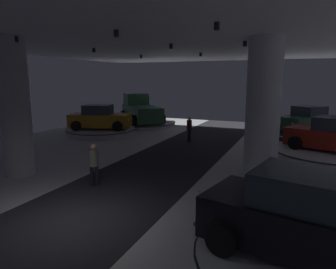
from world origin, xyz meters
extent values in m
cube|color=#B2B2B7|center=(0.00, 0.00, -0.03)|extent=(24.00, 44.00, 0.05)
cube|color=#232328|center=(0.00, 0.00, 0.00)|extent=(4.40, 44.00, 0.01)
cube|color=silver|center=(0.00, 0.00, 5.55)|extent=(24.00, 44.00, 0.10)
cylinder|color=black|center=(-4.26, 2.51, 5.32)|extent=(0.16, 0.16, 0.22)
cylinder|color=black|center=(-4.28, 7.25, 5.32)|extent=(0.16, 0.16, 0.22)
cylinder|color=black|center=(-4.23, 12.25, 5.32)|extent=(0.16, 0.16, 0.22)
cylinder|color=black|center=(-0.01, 2.69, 5.32)|extent=(0.16, 0.16, 0.22)
cylinder|color=black|center=(0.08, 7.05, 5.32)|extent=(0.16, 0.16, 0.22)
cylinder|color=black|center=(-0.11, 12.17, 5.32)|extent=(0.16, 0.16, 0.22)
cylinder|color=black|center=(3.31, 2.61, 5.32)|extent=(0.16, 0.16, 0.22)
cylinder|color=black|center=(3.30, 7.36, 5.32)|extent=(0.16, 0.16, 0.22)
cylinder|color=black|center=(3.64, 12.00, 5.32)|extent=(0.16, 0.16, 0.22)
cylinder|color=silver|center=(4.24, 6.75, 2.75)|extent=(1.37, 1.37, 5.50)
cylinder|color=#ADADB2|center=(-4.81, 2.63, 2.75)|extent=(1.20, 1.20, 5.50)
cylinder|color=silver|center=(5.95, 0.16, 0.19)|extent=(4.53, 4.53, 0.37)
cylinder|color=black|center=(5.95, 0.16, 0.34)|extent=(4.62, 4.62, 0.05)
cube|color=black|center=(5.95, 0.16, 0.98)|extent=(4.48, 2.64, 0.90)
cube|color=#2D3842|center=(5.80, 0.20, 1.73)|extent=(2.19, 1.92, 0.70)
cylinder|color=black|center=(4.76, 1.44, 0.71)|extent=(0.71, 0.36, 0.68)
cylinder|color=black|center=(4.34, -0.51, 0.71)|extent=(0.71, 0.36, 0.68)
cylinder|color=#B7B7BC|center=(-6.53, 16.52, 0.15)|extent=(5.57, 5.56, 0.30)
cylinder|color=black|center=(-6.53, 16.52, 0.27)|extent=(5.68, 5.68, 0.05)
cube|color=#2D5638|center=(-6.53, 16.52, 1.05)|extent=(5.21, 5.26, 1.20)
cube|color=#2D5638|center=(-7.72, 17.73, 2.10)|extent=(2.55, 2.54, 1.00)
cube|color=#28333D|center=(-7.36, 17.37, 2.10)|extent=(1.30, 1.28, 0.75)
cylinder|color=black|center=(-8.66, 17.02, 0.72)|extent=(0.79, 0.80, 0.84)
cylinder|color=black|center=(-6.98, 18.66, 0.72)|extent=(0.79, 0.80, 0.84)
cylinder|color=black|center=(-6.07, 14.37, 0.72)|extent=(0.79, 0.80, 0.84)
cylinder|color=black|center=(-4.39, 16.01, 0.72)|extent=(0.79, 0.80, 0.84)
cylinder|color=#B7B7BC|center=(-7.32, 11.79, 0.19)|extent=(4.78, 4.78, 0.37)
cylinder|color=black|center=(-7.32, 11.79, 0.34)|extent=(4.87, 4.87, 0.05)
cube|color=#B77519|center=(-7.32, 11.79, 0.98)|extent=(4.56, 3.10, 0.90)
cube|color=#2D3842|center=(-7.46, 11.74, 1.73)|extent=(2.31, 2.10, 0.70)
cylinder|color=black|center=(-6.30, 13.21, 0.71)|extent=(0.71, 0.43, 0.68)
cylinder|color=black|center=(-5.64, 11.33, 0.71)|extent=(0.71, 0.43, 0.68)
cylinder|color=black|center=(-9.00, 12.26, 0.71)|extent=(0.71, 0.43, 0.68)
cylinder|color=black|center=(-8.33, 10.38, 0.71)|extent=(0.71, 0.43, 0.68)
sphere|color=white|center=(-5.54, 12.95, 1.09)|extent=(0.18, 0.18, 0.18)
sphere|color=white|center=(-5.21, 12.01, 1.09)|extent=(0.18, 0.18, 0.18)
cylinder|color=silver|center=(7.19, 11.04, 0.15)|extent=(5.48, 5.48, 0.29)
cylinder|color=black|center=(7.19, 11.04, 0.26)|extent=(5.59, 5.59, 0.05)
cube|color=maroon|center=(7.19, 11.04, 0.90)|extent=(4.57, 3.17, 0.90)
cube|color=#2D3842|center=(7.34, 10.98, 1.65)|extent=(2.33, 2.13, 0.70)
cylinder|color=black|center=(5.51, 10.61, 0.63)|extent=(0.71, 0.45, 0.68)
cylinder|color=black|center=(6.21, 12.48, 0.63)|extent=(0.71, 0.45, 0.68)
sphere|color=white|center=(5.09, 11.30, 1.02)|extent=(0.18, 0.18, 0.18)
sphere|color=white|center=(5.45, 12.23, 1.02)|extent=(0.18, 0.18, 0.18)
cylinder|color=#333338|center=(6.16, 16.58, 0.17)|extent=(5.93, 5.93, 0.35)
cylinder|color=white|center=(6.16, 16.58, 0.32)|extent=(6.05, 6.05, 0.05)
cube|color=#2D5638|center=(6.16, 16.58, 0.96)|extent=(3.97, 4.43, 0.90)
cube|color=#2D3842|center=(6.25, 16.70, 1.70)|extent=(2.39, 2.46, 0.70)
cylinder|color=black|center=(6.09, 14.84, 0.69)|extent=(0.59, 0.67, 0.68)
cylinder|color=black|center=(4.50, 16.05, 0.69)|extent=(0.59, 0.67, 0.68)
cylinder|color=black|center=(7.82, 17.11, 0.69)|extent=(0.59, 0.67, 0.68)
cylinder|color=black|center=(6.23, 18.32, 0.69)|extent=(0.59, 0.67, 0.68)
sphere|color=white|center=(5.31, 14.64, 1.07)|extent=(0.18, 0.18, 0.18)
sphere|color=white|center=(4.52, 15.24, 1.07)|extent=(0.18, 0.18, 0.18)
cylinder|color=black|center=(-0.60, 11.54, 0.40)|extent=(0.14, 0.14, 0.80)
cylinder|color=black|center=(-0.60, 11.72, 0.40)|extent=(0.14, 0.14, 0.80)
cylinder|color=#472323|center=(-0.60, 11.63, 1.06)|extent=(0.32, 0.32, 0.62)
sphere|color=beige|center=(-0.60, 11.63, 1.48)|extent=(0.22, 0.22, 0.22)
cylinder|color=black|center=(-1.22, 2.67, 0.40)|extent=(0.14, 0.14, 0.80)
cylinder|color=black|center=(-1.07, 2.75, 0.40)|extent=(0.14, 0.14, 0.80)
cylinder|color=#6B665B|center=(-1.14, 2.71, 1.06)|extent=(0.32, 0.32, 0.62)
sphere|color=tan|center=(-1.14, 2.71, 1.48)|extent=(0.22, 0.22, 0.22)
cylinder|color=#333338|center=(3.30, 1.26, 0.02)|extent=(0.28, 0.28, 0.04)
cylinder|color=#B2B2B7|center=(3.30, 1.26, 0.48)|extent=(0.07, 0.07, 0.96)
sphere|color=#B2B2B7|center=(3.30, 1.26, 0.96)|extent=(0.10, 0.10, 0.10)
camera|label=1|loc=(5.57, -6.12, 3.88)|focal=32.77mm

